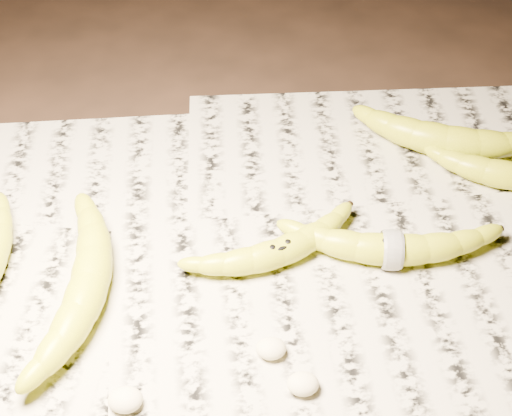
{
  "coord_description": "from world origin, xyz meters",
  "views": [
    {
      "loc": [
        -0.03,
        -0.49,
        0.59
      ],
      "look_at": [
        -0.03,
        0.04,
        0.05
      ],
      "focal_mm": 50.0,
      "sensor_mm": 36.0,
      "label": 1
    }
  ],
  "objects_px": {
    "banana_left_b": "(88,282)",
    "banana_upper_b": "(446,138)",
    "banana_taped": "(392,247)",
    "banana_center": "(279,250)"
  },
  "relations": [
    {
      "from": "banana_left_b",
      "to": "banana_upper_b",
      "type": "height_order",
      "value": "same"
    },
    {
      "from": "banana_taped",
      "to": "banana_upper_b",
      "type": "xyz_separation_m",
      "value": [
        0.09,
        0.17,
        0.0
      ]
    },
    {
      "from": "banana_center",
      "to": "banana_upper_b",
      "type": "xyz_separation_m",
      "value": [
        0.21,
        0.17,
        0.0
      ]
    },
    {
      "from": "banana_upper_b",
      "to": "banana_left_b",
      "type": "bearing_deg",
      "value": -135.83
    },
    {
      "from": "banana_left_b",
      "to": "banana_taped",
      "type": "bearing_deg",
      "value": -77.99
    },
    {
      "from": "banana_center",
      "to": "banana_taped",
      "type": "relative_size",
      "value": 0.83
    },
    {
      "from": "banana_upper_b",
      "to": "banana_taped",
      "type": "bearing_deg",
      "value": -102.05
    },
    {
      "from": "banana_center",
      "to": "banana_left_b",
      "type": "bearing_deg",
      "value": 168.63
    },
    {
      "from": "banana_left_b",
      "to": "banana_center",
      "type": "xyz_separation_m",
      "value": [
        0.19,
        0.04,
        -0.0
      ]
    },
    {
      "from": "banana_left_b",
      "to": "banana_upper_b",
      "type": "relative_size",
      "value": 1.05
    }
  ]
}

